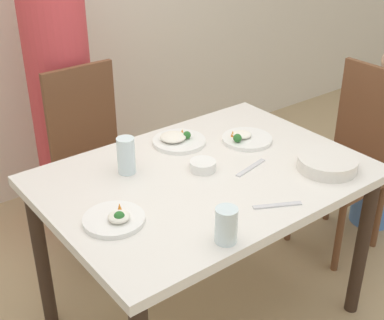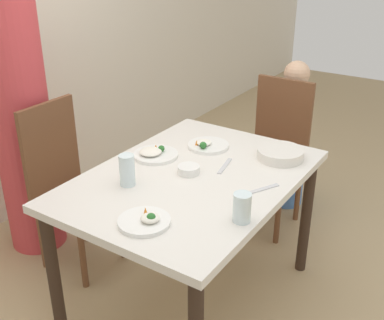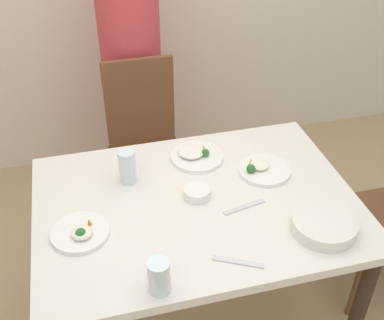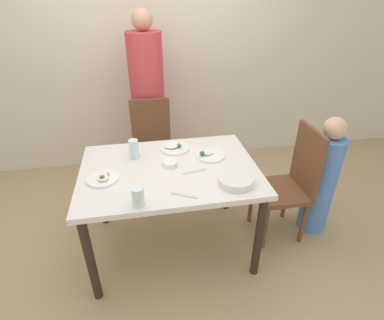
# 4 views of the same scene
# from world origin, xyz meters

# --- Properties ---
(ground_plane) EXTENTS (10.00, 10.00, 0.00)m
(ground_plane) POSITION_xyz_m (0.00, 0.00, 0.00)
(ground_plane) COLOR tan
(dining_table) EXTENTS (1.27, 0.91, 0.76)m
(dining_table) POSITION_xyz_m (0.00, 0.00, 0.67)
(dining_table) COLOR silver
(dining_table) RESTS_ON ground_plane
(chair_adult_spot) EXTENTS (0.40, 0.40, 0.98)m
(chair_adult_spot) POSITION_xyz_m (-0.08, 0.80, 0.52)
(chair_adult_spot) COLOR brown
(chair_adult_spot) RESTS_ON ground_plane
(chair_child_spot) EXTENTS (0.40, 0.40, 0.98)m
(chair_child_spot) POSITION_xyz_m (0.98, 0.00, 0.52)
(chair_child_spot) COLOR brown
(chair_child_spot) RESTS_ON ground_plane
(person_adult) EXTENTS (0.34, 0.34, 1.74)m
(person_adult) POSITION_xyz_m (-0.08, 1.13, 0.81)
(person_adult) COLOR #C63D42
(person_adult) RESTS_ON ground_plane
(person_child) EXTENTS (0.24, 0.24, 1.06)m
(person_child) POSITION_xyz_m (1.26, 0.00, 0.49)
(person_child) COLOR #5184D1
(person_child) RESTS_ON ground_plane
(bowl_curry) EXTENTS (0.24, 0.24, 0.05)m
(bowl_curry) POSITION_xyz_m (0.41, -0.27, 0.79)
(bowl_curry) COLOR silver
(bowl_curry) RESTS_ON dining_table
(plate_rice_adult) EXTENTS (0.23, 0.23, 0.05)m
(plate_rice_adult) POSITION_xyz_m (0.07, 0.28, 0.77)
(plate_rice_adult) COLOR white
(plate_rice_adult) RESTS_ON dining_table
(plate_rice_child) EXTENTS (0.21, 0.21, 0.06)m
(plate_rice_child) POSITION_xyz_m (-0.46, -0.08, 0.77)
(plate_rice_child) COLOR white
(plate_rice_child) RESTS_ON dining_table
(plate_noodles) EXTENTS (0.22, 0.22, 0.06)m
(plate_noodles) POSITION_xyz_m (0.32, 0.11, 0.77)
(plate_noodles) COLOR white
(plate_noodles) RESTS_ON dining_table
(bowl_rice_small) EXTENTS (0.11, 0.11, 0.04)m
(bowl_rice_small) POSITION_xyz_m (0.01, 0.03, 0.78)
(bowl_rice_small) COLOR white
(bowl_rice_small) RESTS_ON dining_table
(glass_water_tall) EXTENTS (0.07, 0.07, 0.12)m
(glass_water_tall) POSITION_xyz_m (-0.23, -0.39, 0.82)
(glass_water_tall) COLOR silver
(glass_water_tall) RESTS_ON dining_table
(glass_water_short) EXTENTS (0.07, 0.07, 0.15)m
(glass_water_short) POSITION_xyz_m (-0.24, 0.20, 0.83)
(glass_water_short) COLOR silver
(glass_water_short) RESTS_ON dining_table
(fork_steel) EXTENTS (0.17, 0.10, 0.01)m
(fork_steel) POSITION_xyz_m (0.05, -0.35, 0.76)
(fork_steel) COLOR silver
(fork_steel) RESTS_ON dining_table
(spoon_steel) EXTENTS (0.18, 0.06, 0.01)m
(spoon_steel) POSITION_xyz_m (0.17, -0.08, 0.76)
(spoon_steel) COLOR silver
(spoon_steel) RESTS_ON dining_table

